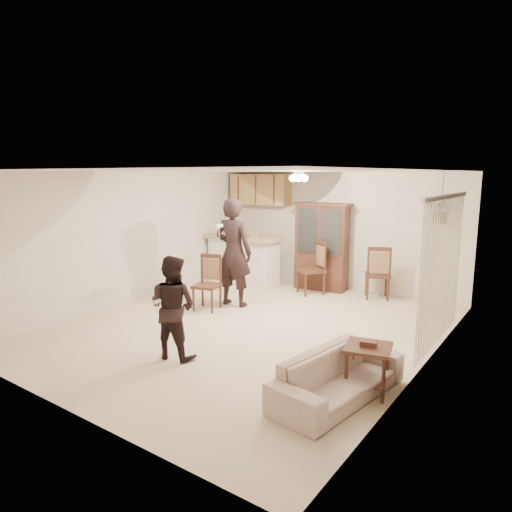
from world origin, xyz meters
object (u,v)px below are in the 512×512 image
Objects in this scene: chair_hutch_left at (311,279)px; chair_hutch_right at (377,283)px; chair_bar at (207,294)px; child at (173,309)px; china_hutch at (322,247)px; sofa at (339,367)px; adult at (234,258)px; side_table at (367,368)px.

chair_hutch_right is (1.26, 0.45, -0.01)m from chair_hutch_left.
chair_bar is 0.94× the size of chair_hutch_right.
china_hutch reaches higher than child.
sofa is at bearing 79.74° from chair_hutch_right.
adult is at bearing -79.76° from chair_hutch_left.
child is at bearing 49.85° from chair_hutch_right.
side_table is 4.35m from chair_hutch_left.
sofa is 0.39m from side_table.
adult reaches higher than chair_hutch_left.
sofa is at bearing 175.52° from child.
adult reaches higher than child.
sofa is 1.75× the size of chair_hutch_right.
adult is 2.94× the size of side_table.
china_hutch reaches higher than adult.
china_hutch is at bearing 38.26° from sofa.
china_hutch is at bearing 53.58° from chair_bar.
child reaches higher than chair_bar.
sofa is 4.40m from chair_hutch_right.
china_hutch reaches higher than chair_hutch_left.
chair_hutch_right is at bearing 33.05° from chair_bar.
adult reaches higher than chair_hutch_right.
child is at bearing -95.42° from china_hutch.
child reaches higher than chair_hutch_right.
side_table is at bearing -63.13° from china_hutch.
adult is at bearing -117.24° from china_hutch.
sofa is 1.01× the size of china_hutch.
chair_bar is at bearing -78.81° from chair_hutch_left.
chair_hutch_left is at bearing 49.06° from chair_bar.
child is 1.34× the size of chair_bar.
china_hutch is at bearing -27.06° from chair_hutch_right.
china_hutch reaches higher than side_table.
chair_hutch_right reaches higher than chair_bar.
sofa is at bearing -122.84° from side_table.
chair_hutch_right is at bearing -141.48° from adult.
sofa is 4.50m from chair_hutch_left.
sofa is 3.93m from adult.
chair_hutch_left is at bearing -95.51° from china_hutch.
chair_hutch_right is at bearing -114.55° from child.
chair_hutch_right reaches higher than side_table.
adult reaches higher than side_table.
side_table is at bearing 83.60° from chair_hutch_right.
chair_hutch_right is (2.26, 2.54, 0.02)m from chair_bar.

